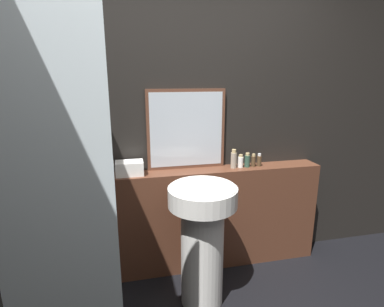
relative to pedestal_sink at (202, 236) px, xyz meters
name	(u,v)px	position (x,y,z in m)	size (l,w,h in m)	color
wall_back	(193,127)	(0.06, 0.59, 0.70)	(8.00, 0.06, 2.50)	black
vanity_counter	(196,219)	(0.06, 0.45, -0.10)	(2.21, 0.22, 0.90)	#512D1E
pedestal_sink	(202,236)	(0.00, 0.00, 0.00)	(0.49, 0.49, 0.94)	silver
mirror	(186,130)	(0.00, 0.54, 0.69)	(0.66, 0.03, 0.67)	#563323
towel_stack	(129,168)	(-0.49, 0.45, 0.41)	(0.22, 0.14, 0.11)	white
shampoo_bottle	(234,159)	(0.39, 0.45, 0.43)	(0.05, 0.05, 0.16)	gray
conditioner_bottle	(241,161)	(0.45, 0.45, 0.41)	(0.05, 0.05, 0.11)	white
lotion_bottle	(247,160)	(0.52, 0.45, 0.41)	(0.05, 0.05, 0.13)	#2D4C3D
body_wash_bottle	(253,161)	(0.57, 0.45, 0.41)	(0.04, 0.04, 0.11)	#4C3823
hand_soap_bottle	(259,160)	(0.63, 0.45, 0.41)	(0.04, 0.04, 0.11)	#4C3823
shower_panel	(58,238)	(-0.80, -0.68, 0.47)	(0.49, 0.02, 2.03)	silver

